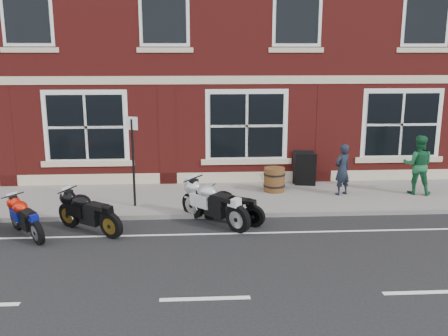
{
  "coord_description": "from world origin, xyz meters",
  "views": [
    {
      "loc": [
        -0.15,
        -11.03,
        4.23
      ],
      "look_at": [
        0.61,
        1.6,
        1.29
      ],
      "focal_mm": 40.0,
      "sensor_mm": 36.0,
      "label": 1
    }
  ],
  "objects_px": {
    "pedestrian_left": "(342,170)",
    "barrel_planter": "(274,180)",
    "a_board_sign": "(304,169)",
    "moto_sport_red": "(26,216)",
    "moto_sport_black": "(89,211)",
    "moto_sport_silver": "(214,202)",
    "pedestrian_right": "(418,165)",
    "parking_sign": "(133,155)",
    "moto_naked_black": "(230,204)"
  },
  "relations": [
    {
      "from": "pedestrian_right",
      "to": "parking_sign",
      "type": "distance_m",
      "value": 8.28
    },
    {
      "from": "moto_sport_red",
      "to": "pedestrian_right",
      "type": "height_order",
      "value": "pedestrian_right"
    },
    {
      "from": "pedestrian_right",
      "to": "a_board_sign",
      "type": "height_order",
      "value": "pedestrian_right"
    },
    {
      "from": "moto_sport_black",
      "to": "pedestrian_right",
      "type": "xyz_separation_m",
      "value": [
        9.13,
        2.41,
        0.46
      ]
    },
    {
      "from": "pedestrian_left",
      "to": "parking_sign",
      "type": "bearing_deg",
      "value": -21.17
    },
    {
      "from": "pedestrian_left",
      "to": "a_board_sign",
      "type": "bearing_deg",
      "value": -80.69
    },
    {
      "from": "moto_sport_black",
      "to": "moto_naked_black",
      "type": "xyz_separation_m",
      "value": [
        3.43,
        0.48,
        -0.06
      ]
    },
    {
      "from": "moto_sport_black",
      "to": "barrel_planter",
      "type": "relative_size",
      "value": 2.4
    },
    {
      "from": "moto_sport_red",
      "to": "moto_sport_silver",
      "type": "distance_m",
      "value": 4.47
    },
    {
      "from": "moto_naked_black",
      "to": "a_board_sign",
      "type": "bearing_deg",
      "value": -8.57
    },
    {
      "from": "moto_sport_silver",
      "to": "pedestrian_left",
      "type": "height_order",
      "value": "pedestrian_left"
    },
    {
      "from": "pedestrian_right",
      "to": "moto_sport_silver",
      "type": "bearing_deg",
      "value": 39.34
    },
    {
      "from": "pedestrian_left",
      "to": "barrel_planter",
      "type": "xyz_separation_m",
      "value": [
        -1.93,
        0.48,
        -0.4
      ]
    },
    {
      "from": "moto_naked_black",
      "to": "moto_sport_black",
      "type": "bearing_deg",
      "value": 129.36
    },
    {
      "from": "moto_naked_black",
      "to": "pedestrian_left",
      "type": "height_order",
      "value": "pedestrian_left"
    },
    {
      "from": "moto_naked_black",
      "to": "pedestrian_left",
      "type": "relative_size",
      "value": 1.08
    },
    {
      "from": "moto_sport_red",
      "to": "moto_sport_black",
      "type": "distance_m",
      "value": 1.42
    },
    {
      "from": "pedestrian_right",
      "to": "moto_naked_black",
      "type": "bearing_deg",
      "value": 39.5
    },
    {
      "from": "moto_sport_red",
      "to": "pedestrian_right",
      "type": "relative_size",
      "value": 0.88
    },
    {
      "from": "moto_sport_red",
      "to": "barrel_planter",
      "type": "bearing_deg",
      "value": -12.18
    },
    {
      "from": "moto_sport_black",
      "to": "moto_sport_red",
      "type": "bearing_deg",
      "value": 134.11
    },
    {
      "from": "moto_sport_black",
      "to": "a_board_sign",
      "type": "relative_size",
      "value": 1.62
    },
    {
      "from": "moto_sport_red",
      "to": "parking_sign",
      "type": "height_order",
      "value": "parking_sign"
    },
    {
      "from": "moto_naked_black",
      "to": "barrel_planter",
      "type": "relative_size",
      "value": 2.25
    },
    {
      "from": "pedestrian_left",
      "to": "barrel_planter",
      "type": "relative_size",
      "value": 2.09
    },
    {
      "from": "moto_sport_silver",
      "to": "parking_sign",
      "type": "relative_size",
      "value": 0.72
    },
    {
      "from": "parking_sign",
      "to": "pedestrian_right",
      "type": "bearing_deg",
      "value": 27.98
    },
    {
      "from": "moto_sport_red",
      "to": "pedestrian_right",
      "type": "bearing_deg",
      "value": -24.26
    },
    {
      "from": "moto_sport_black",
      "to": "pedestrian_left",
      "type": "height_order",
      "value": "pedestrian_left"
    },
    {
      "from": "pedestrian_right",
      "to": "barrel_planter",
      "type": "xyz_separation_m",
      "value": [
        -4.19,
        0.49,
        -0.51
      ]
    },
    {
      "from": "moto_sport_silver",
      "to": "a_board_sign",
      "type": "relative_size",
      "value": 1.64
    },
    {
      "from": "a_board_sign",
      "to": "pedestrian_left",
      "type": "bearing_deg",
      "value": -41.95
    },
    {
      "from": "moto_sport_black",
      "to": "parking_sign",
      "type": "bearing_deg",
      "value": 7.92
    },
    {
      "from": "parking_sign",
      "to": "moto_sport_red",
      "type": "bearing_deg",
      "value": -118.36
    },
    {
      "from": "moto_sport_silver",
      "to": "moto_sport_red",
      "type": "bearing_deg",
      "value": 144.36
    },
    {
      "from": "barrel_planter",
      "to": "moto_sport_black",
      "type": "bearing_deg",
      "value": -149.64
    },
    {
      "from": "moto_naked_black",
      "to": "pedestrian_right",
      "type": "xyz_separation_m",
      "value": [
        5.69,
        1.92,
        0.52
      ]
    },
    {
      "from": "moto_sport_red",
      "to": "moto_naked_black",
      "type": "xyz_separation_m",
      "value": [
        4.84,
        0.68,
        -0.01
      ]
    },
    {
      "from": "parking_sign",
      "to": "moto_sport_silver",
      "type": "bearing_deg",
      "value": -8.59
    },
    {
      "from": "a_board_sign",
      "to": "moto_sport_red",
      "type": "bearing_deg",
      "value": -142.87
    },
    {
      "from": "moto_sport_black",
      "to": "moto_sport_silver",
      "type": "height_order",
      "value": "moto_sport_silver"
    },
    {
      "from": "pedestrian_right",
      "to": "a_board_sign",
      "type": "xyz_separation_m",
      "value": [
        -3.13,
        1.14,
        -0.34
      ]
    },
    {
      "from": "pedestrian_left",
      "to": "pedestrian_right",
      "type": "relative_size",
      "value": 0.87
    },
    {
      "from": "moto_naked_black",
      "to": "pedestrian_right",
      "type": "height_order",
      "value": "pedestrian_right"
    },
    {
      "from": "moto_sport_red",
      "to": "moto_sport_silver",
      "type": "height_order",
      "value": "moto_sport_silver"
    },
    {
      "from": "a_board_sign",
      "to": "parking_sign",
      "type": "height_order",
      "value": "parking_sign"
    },
    {
      "from": "moto_sport_black",
      "to": "moto_sport_silver",
      "type": "xyz_separation_m",
      "value": [
        3.02,
        0.36,
        0.05
      ]
    },
    {
      "from": "moto_sport_black",
      "to": "pedestrian_right",
      "type": "relative_size",
      "value": 0.99
    },
    {
      "from": "a_board_sign",
      "to": "barrel_planter",
      "type": "relative_size",
      "value": 1.49
    },
    {
      "from": "moto_naked_black",
      "to": "pedestrian_right",
      "type": "distance_m",
      "value": 6.03
    }
  ]
}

